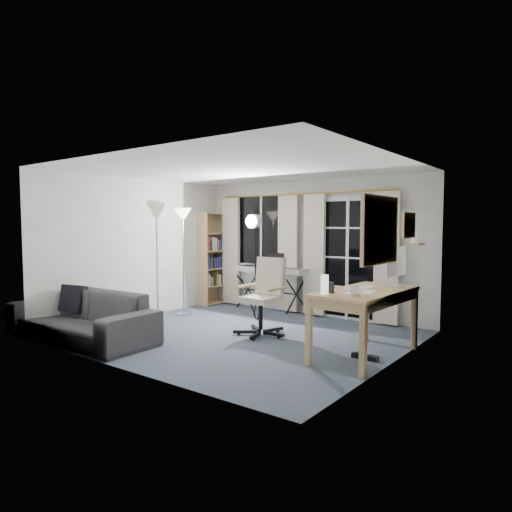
{
  "coord_description": "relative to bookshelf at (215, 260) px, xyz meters",
  "views": [
    {
      "loc": [
        4.11,
        -5.08,
        1.61
      ],
      "look_at": [
        0.02,
        0.35,
        1.14
      ],
      "focal_mm": 32.0,
      "sensor_mm": 36.0,
      "label": 1
    }
  ],
  "objects": [
    {
      "name": "floor",
      "position": [
        2.12,
        -1.82,
        -0.89
      ],
      "size": [
        4.5,
        4.0,
        0.02
      ],
      "primitive_type": "cube",
      "color": "#3E4A5B",
      "rests_on": "ground"
    },
    {
      "name": "window",
      "position": [
        1.07,
        0.16,
        0.62
      ],
      "size": [
        1.2,
        0.08,
        1.4
      ],
      "color": "white",
      "rests_on": "floor"
    },
    {
      "name": "french_door",
      "position": [
        2.87,
        0.16,
        0.15
      ],
      "size": [
        1.32,
        0.09,
        2.11
      ],
      "color": "white",
      "rests_on": "floor"
    },
    {
      "name": "curtains",
      "position": [
        1.99,
        0.06,
        0.22
      ],
      "size": [
        3.6,
        0.07,
        2.13
      ],
      "color": "gold",
      "rests_on": "floor"
    },
    {
      "name": "bookshelf",
      "position": [
        0.0,
        0.0,
        0.0
      ],
      "size": [
        0.32,
        0.87,
        1.85
      ],
      "rotation": [
        0.0,
        0.0,
        -0.03
      ],
      "color": "tan",
      "rests_on": "floor"
    },
    {
      "name": "torchiere_lamp",
      "position": [
        0.38,
        -1.26,
        0.64
      ],
      "size": [
        0.32,
        0.32,
        1.89
      ],
      "rotation": [
        0.0,
        0.0,
        -0.06
      ],
      "color": "#B2B2B7",
      "rests_on": "floor"
    },
    {
      "name": "keyboard_piano",
      "position": [
        1.48,
        -0.12,
        -0.11
      ],
      "size": [
        1.4,
        0.68,
        1.01
      ],
      "rotation": [
        0.0,
        0.0,
        0.01
      ],
      "color": "black",
      "rests_on": "floor"
    },
    {
      "name": "studio_light",
      "position": [
        1.58,
        -0.78,
        0.58
      ],
      "size": [
        0.32,
        0.36,
        1.82
      ],
      "rotation": [
        0.0,
        0.0,
        0.01
      ],
      "color": "black",
      "rests_on": "floor"
    },
    {
      "name": "office_chair",
      "position": [
        2.35,
        -1.5,
        -0.22
      ],
      "size": [
        0.74,
        0.78,
        1.13
      ],
      "rotation": [
        0.0,
        0.0,
        0.0
      ],
      "color": "black",
      "rests_on": "floor"
    },
    {
      "name": "desk",
      "position": [
        4.0,
        -1.73,
        -0.16
      ],
      "size": [
        0.84,
        1.56,
        0.82
      ],
      "rotation": [
        0.0,
        0.0,
        -0.05
      ],
      "color": "#A47D54",
      "rests_on": "floor"
    },
    {
      "name": "monitor",
      "position": [
        4.2,
        -1.28,
        0.25
      ],
      "size": [
        0.2,
        0.59,
        0.51
      ],
      "rotation": [
        0.0,
        0.0,
        -0.05
      ],
      "color": "silver",
      "rests_on": "desk"
    },
    {
      "name": "desk_clutter",
      "position": [
        3.93,
        -1.97,
        -0.24
      ],
      "size": [
        0.51,
        0.92,
        1.04
      ],
      "rotation": [
        0.0,
        0.0,
        -0.05
      ],
      "color": "white",
      "rests_on": "desk"
    },
    {
      "name": "mug",
      "position": [
        4.1,
        -2.23,
        0.01
      ],
      "size": [
        0.14,
        0.11,
        0.13
      ],
      "primitive_type": "imported",
      "rotation": [
        0.0,
        0.0,
        -0.05
      ],
      "color": "silver",
      "rests_on": "desk"
    },
    {
      "name": "wall_mirror",
      "position": [
        4.34,
        -2.17,
        0.67
      ],
      "size": [
        0.04,
        0.94,
        0.74
      ],
      "color": "tan",
      "rests_on": "floor"
    },
    {
      "name": "framed_print",
      "position": [
        4.35,
        -1.27,
        0.72
      ],
      "size": [
        0.03,
        0.42,
        0.32
      ],
      "color": "tan",
      "rests_on": "floor"
    },
    {
      "name": "wall_shelf",
      "position": [
        4.28,
        -0.77,
        0.53
      ],
      "size": [
        0.16,
        0.3,
        0.18
      ],
      "color": "tan",
      "rests_on": "floor"
    },
    {
      "name": "sofa",
      "position": [
        0.52,
        -3.37,
        -0.42
      ],
      "size": [
        2.35,
        0.77,
        0.91
      ],
      "rotation": [
        0.0,
        0.0,
        0.04
      ],
      "color": "#313134",
      "rests_on": "floor"
    }
  ]
}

